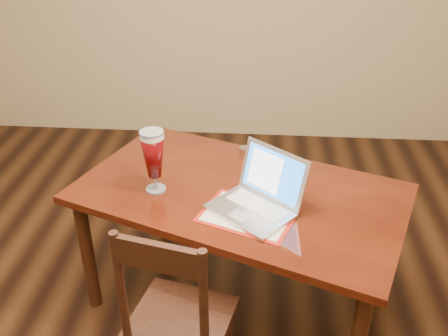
{
  "coord_description": "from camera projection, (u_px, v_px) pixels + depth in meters",
  "views": [
    {
      "loc": [
        0.29,
        -1.68,
        2.06
      ],
      "look_at": [
        0.13,
        0.41,
        0.84
      ],
      "focal_mm": 40.0,
      "sensor_mm": 36.0,
      "label": 1
    }
  ],
  "objects": [
    {
      "name": "dining_table",
      "position": [
        237.0,
        203.0,
        2.48
      ],
      "size": [
        1.79,
        1.4,
        1.06
      ],
      "rotation": [
        0.0,
        0.0,
        -0.37
      ],
      "color": "#4B190A",
      "rests_on": "ground"
    },
    {
      "name": "dining_chair",
      "position": [
        177.0,
        322.0,
        2.08
      ],
      "size": [
        0.49,
        0.48,
        0.98
      ],
      "rotation": [
        0.0,
        0.0,
        -0.23
      ],
      "color": "#33190E",
      "rests_on": "ground"
    }
  ]
}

